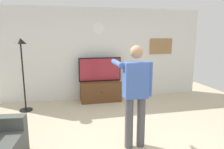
{
  "coord_description": "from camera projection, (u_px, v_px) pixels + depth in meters",
  "views": [
    {
      "loc": [
        -0.99,
        -3.17,
        1.91
      ],
      "look_at": [
        -0.02,
        1.2,
        1.05
      ],
      "focal_mm": 32.81,
      "sensor_mm": 36.0,
      "label": 1
    }
  ],
  "objects": [
    {
      "name": "ground_plane",
      "position": [
        128.0,
        145.0,
        3.6
      ],
      "size": [
        8.4,
        8.4,
        0.0
      ],
      "primitive_type": "plane",
      "color": "beige"
    },
    {
      "name": "back_wall",
      "position": [
        100.0,
        54.0,
        6.18
      ],
      "size": [
        6.4,
        0.1,
        2.7
      ],
      "primitive_type": "cube",
      "color": "silver",
      "rests_on": "ground_plane"
    },
    {
      "name": "tv_stand",
      "position": [
        100.0,
        91.0,
        6.03
      ],
      "size": [
        1.16,
        0.57,
        0.59
      ],
      "color": "brown",
      "rests_on": "ground_plane"
    },
    {
      "name": "television",
      "position": [
        100.0,
        69.0,
        5.95
      ],
      "size": [
        1.23,
        0.07,
        0.69
      ],
      "color": "black",
      "rests_on": "tv_stand"
    },
    {
      "name": "wall_clock",
      "position": [
        98.0,
        28.0,
        5.97
      ],
      "size": [
        0.34,
        0.03,
        0.34
      ],
      "primitive_type": "cylinder",
      "rotation": [
        1.57,
        0.0,
        0.0
      ],
      "color": "white"
    },
    {
      "name": "framed_picture",
      "position": [
        161.0,
        46.0,
        6.5
      ],
      "size": [
        0.75,
        0.04,
        0.48
      ],
      "primitive_type": "cube",
      "color": "#997047"
    },
    {
      "name": "floor_lamp",
      "position": [
        22.0,
        60.0,
        5.03
      ],
      "size": [
        0.32,
        0.32,
        1.84
      ],
      "color": "black",
      "rests_on": "ground_plane"
    },
    {
      "name": "person_standing_nearer_lamp",
      "position": [
        135.0,
        91.0,
        3.4
      ],
      "size": [
        0.58,
        0.78,
        1.75
      ],
      "color": "#4C4C51",
      "rests_on": "ground_plane"
    }
  ]
}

